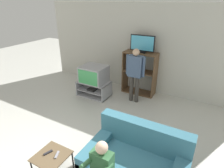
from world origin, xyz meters
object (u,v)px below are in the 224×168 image
at_px(tv_stand, 94,89).
at_px(remote_control_black, 48,153).
at_px(media_shelf, 139,73).
at_px(snack_table, 52,158).
at_px(television_main, 94,74).
at_px(remote_control_white, 57,155).
at_px(television_flat, 142,44).
at_px(person_standing_adult, 135,71).
at_px(couch, 135,166).

bearing_deg(tv_stand, remote_control_black, -70.81).
bearing_deg(media_shelf, snack_table, -91.58).
height_order(television_main, media_shelf, media_shelf).
distance_m(remote_control_black, remote_control_white, 0.16).
relative_size(television_main, snack_table, 1.44).
relative_size(media_shelf, television_flat, 1.81).
bearing_deg(television_main, remote_control_black, -71.25).
bearing_deg(television_flat, remote_control_white, -90.75).
relative_size(remote_control_black, person_standing_adult, 0.10).
height_order(remote_control_black, couch, couch).
xyz_separation_m(television_flat, person_standing_adult, (0.06, -0.58, -0.60)).
distance_m(tv_stand, remote_control_white, 2.85).
relative_size(media_shelf, snack_table, 2.59).
distance_m(remote_control_white, couch, 1.24).
bearing_deg(remote_control_black, television_flat, 107.07).
bearing_deg(person_standing_adult, media_shelf, 97.99).
relative_size(snack_table, couch, 0.33).
bearing_deg(couch, television_main, 135.87).
bearing_deg(remote_control_black, snack_table, 12.13).
bearing_deg(television_main, media_shelf, 37.19).
distance_m(media_shelf, person_standing_adult, 0.63).
height_order(television_main, person_standing_adult, person_standing_adult).
height_order(tv_stand, snack_table, tv_stand).
xyz_separation_m(remote_control_black, couch, (1.27, 0.55, -0.14)).
xyz_separation_m(television_main, snack_table, (0.98, -2.67, -0.30)).
relative_size(television_flat, remote_control_black, 4.89).
bearing_deg(person_standing_adult, television_main, -167.71).
xyz_separation_m(media_shelf, television_flat, (0.02, 0.01, 0.86)).
relative_size(television_main, person_standing_adult, 0.47).
bearing_deg(media_shelf, television_main, -142.81).
xyz_separation_m(tv_stand, couch, (2.20, -2.11, 0.08)).
xyz_separation_m(television_flat, couch, (1.07, -2.94, -1.21)).
bearing_deg(tv_stand, couch, -43.86).
bearing_deg(person_standing_adult, tv_stand, -168.07).
bearing_deg(snack_table, television_main, 110.24).
distance_m(media_shelf, remote_control_black, 3.49).
height_order(television_main, remote_control_black, television_main).
bearing_deg(television_main, tv_stand, 173.91).
distance_m(media_shelf, remote_control_white, 3.45).
bearing_deg(television_flat, media_shelf, -155.12).
xyz_separation_m(remote_control_white, couch, (1.12, 0.51, -0.14)).
bearing_deg(snack_table, tv_stand, 110.67).
xyz_separation_m(remote_control_black, remote_control_white, (0.16, 0.04, 0.00)).
distance_m(snack_table, remote_control_black, 0.10).
distance_m(television_flat, person_standing_adult, 0.83).
height_order(television_main, couch, television_main).
relative_size(couch, person_standing_adult, 1.00).
bearing_deg(television_flat, tv_stand, -143.69).
bearing_deg(remote_control_white, snack_table, -170.41).
relative_size(tv_stand, remote_control_white, 6.49).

